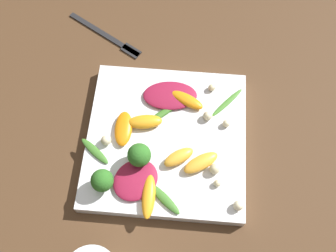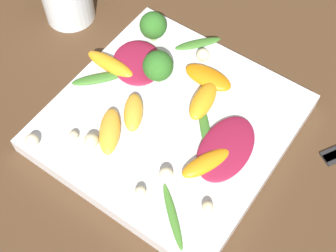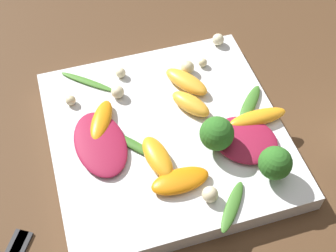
# 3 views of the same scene
# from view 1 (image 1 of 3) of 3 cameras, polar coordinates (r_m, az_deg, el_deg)

# --- Properties ---
(ground_plane) EXTENTS (2.40, 2.40, 0.00)m
(ground_plane) POSITION_cam_1_polar(r_m,az_deg,el_deg) (0.74, -0.24, -2.40)
(ground_plane) COLOR #4C331E
(plate) EXTENTS (0.29, 0.29, 0.03)m
(plate) POSITION_cam_1_polar(r_m,az_deg,el_deg) (0.73, -0.24, -2.02)
(plate) COLOR white
(plate) RESTS_ON ground_plane
(fork) EXTENTS (0.11, 0.17, 0.01)m
(fork) POSITION_cam_1_polar(r_m,az_deg,el_deg) (0.87, -8.15, 12.44)
(fork) COLOR #262628
(fork) RESTS_ON ground_plane
(radicchio_leaf_0) EXTENTS (0.07, 0.11, 0.01)m
(radicchio_leaf_0) POSITION_cam_1_polar(r_m,az_deg,el_deg) (0.75, -0.05, 4.47)
(radicchio_leaf_0) COLOR maroon
(radicchio_leaf_0) RESTS_ON plate
(radicchio_leaf_1) EXTENTS (0.11, 0.11, 0.01)m
(radicchio_leaf_1) POSITION_cam_1_polar(r_m,az_deg,el_deg) (0.69, -4.74, -7.80)
(radicchio_leaf_1) COLOR maroon
(radicchio_leaf_1) RESTS_ON plate
(orange_segment_0) EXTENTS (0.07, 0.03, 0.01)m
(orange_segment_0) POSITION_cam_1_polar(r_m,az_deg,el_deg) (0.72, -6.49, -0.37)
(orange_segment_0) COLOR orange
(orange_segment_0) RESTS_ON plate
(orange_segment_1) EXTENTS (0.04, 0.07, 0.02)m
(orange_segment_1) POSITION_cam_1_polar(r_m,az_deg,el_deg) (0.72, -3.38, 0.62)
(orange_segment_1) COLOR orange
(orange_segment_1) RESTS_ON plate
(orange_segment_2) EXTENTS (0.05, 0.07, 0.01)m
(orange_segment_2) POSITION_cam_1_polar(r_m,az_deg,el_deg) (0.74, 2.71, 3.81)
(orange_segment_2) COLOR orange
(orange_segment_2) RESTS_ON plate
(orange_segment_3) EXTENTS (0.06, 0.07, 0.02)m
(orange_segment_3) POSITION_cam_1_polar(r_m,az_deg,el_deg) (0.69, 4.79, -5.33)
(orange_segment_3) COLOR #FCAD33
(orange_segment_3) RESTS_ON plate
(orange_segment_4) EXTENTS (0.05, 0.06, 0.02)m
(orange_segment_4) POSITION_cam_1_polar(r_m,az_deg,el_deg) (0.69, 1.55, -4.53)
(orange_segment_4) COLOR #FCAD33
(orange_segment_4) RESTS_ON plate
(orange_segment_5) EXTENTS (0.08, 0.02, 0.02)m
(orange_segment_5) POSITION_cam_1_polar(r_m,az_deg,el_deg) (0.67, -2.82, -10.16)
(orange_segment_5) COLOR orange
(orange_segment_5) RESTS_ON plate
(broccoli_floret_0) EXTENTS (0.04, 0.04, 0.05)m
(broccoli_floret_0) POSITION_cam_1_polar(r_m,az_deg,el_deg) (0.67, -9.52, -7.81)
(broccoli_floret_0) COLOR #84AD5B
(broccoli_floret_0) RESTS_ON plate
(broccoli_floret_1) EXTENTS (0.04, 0.04, 0.05)m
(broccoli_floret_1) POSITION_cam_1_polar(r_m,az_deg,el_deg) (0.68, -4.20, -4.24)
(broccoli_floret_1) COLOR #7A9E51
(broccoli_floret_1) RESTS_ON plate
(arugula_sprig_0) EXTENTS (0.06, 0.06, 0.01)m
(arugula_sprig_0) POSITION_cam_1_polar(r_m,az_deg,el_deg) (0.68, -0.51, -10.54)
(arugula_sprig_0) COLOR #3D7528
(arugula_sprig_0) RESTS_ON plate
(arugula_sprig_1) EXTENTS (0.06, 0.07, 0.01)m
(arugula_sprig_1) POSITION_cam_1_polar(r_m,az_deg,el_deg) (0.73, -0.83, 1.84)
(arugula_sprig_1) COLOR #3D7528
(arugula_sprig_1) RESTS_ON plate
(arugula_sprig_2) EXTENTS (0.07, 0.06, 0.00)m
(arugula_sprig_2) POSITION_cam_1_polar(r_m,az_deg,el_deg) (0.76, 8.58, 3.40)
(arugula_sprig_2) COLOR #47842D
(arugula_sprig_2) RESTS_ON plate
(arugula_sprig_3) EXTENTS (0.05, 0.06, 0.01)m
(arugula_sprig_3) POSITION_cam_1_polar(r_m,az_deg,el_deg) (0.72, -10.58, -3.60)
(arugula_sprig_3) COLOR #3D7528
(arugula_sprig_3) RESTS_ON plate
(macadamia_nut_0) EXTENTS (0.01, 0.01, 0.01)m
(macadamia_nut_0) POSITION_cam_1_polar(r_m,az_deg,el_deg) (0.69, 7.18, -8.24)
(macadamia_nut_0) COLOR beige
(macadamia_nut_0) RESTS_ON plate
(macadamia_nut_1) EXTENTS (0.02, 0.02, 0.02)m
(macadamia_nut_1) POSITION_cam_1_polar(r_m,az_deg,el_deg) (0.71, -8.97, -2.05)
(macadamia_nut_1) COLOR beige
(macadamia_nut_1) RESTS_ON plate
(macadamia_nut_2) EXTENTS (0.02, 0.02, 0.02)m
(macadamia_nut_2) POSITION_cam_1_polar(r_m,az_deg,el_deg) (0.68, 10.18, -11.29)
(macadamia_nut_2) COLOR beige
(macadamia_nut_2) RESTS_ON plate
(macadamia_nut_3) EXTENTS (0.01, 0.01, 0.01)m
(macadamia_nut_3) POSITION_cam_1_polar(r_m,az_deg,el_deg) (0.73, 8.47, 0.36)
(macadamia_nut_3) COLOR beige
(macadamia_nut_3) RESTS_ON plate
(macadamia_nut_4) EXTENTS (0.02, 0.02, 0.02)m
(macadamia_nut_4) POSITION_cam_1_polar(r_m,az_deg,el_deg) (0.73, 5.79, 1.50)
(macadamia_nut_4) COLOR beige
(macadamia_nut_4) RESTS_ON plate
(macadamia_nut_5) EXTENTS (0.02, 0.02, 0.02)m
(macadamia_nut_5) POSITION_cam_1_polar(r_m,az_deg,el_deg) (0.69, 6.78, -6.19)
(macadamia_nut_5) COLOR beige
(macadamia_nut_5) RESTS_ON plate
(macadamia_nut_6) EXTENTS (0.01, 0.01, 0.01)m
(macadamia_nut_6) POSITION_cam_1_polar(r_m,az_deg,el_deg) (0.76, 6.36, 5.57)
(macadamia_nut_6) COLOR beige
(macadamia_nut_6) RESTS_ON plate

